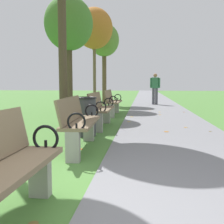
{
  "coord_description": "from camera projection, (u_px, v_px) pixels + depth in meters",
  "views": [
    {
      "loc": [
        0.58,
        -1.88,
        1.13
      ],
      "look_at": [
        -0.05,
        3.6,
        0.55
      ],
      "focal_mm": 43.76,
      "sensor_mm": 36.0,
      "label": 1
    }
  ],
  "objects": [
    {
      "name": "park_bench_3",
      "position": [
        101.0,
        109.0,
        6.99
      ],
      "size": [
        0.48,
        1.6,
        0.9
      ],
      "color": "#7A664C",
      "rests_on": "ground"
    },
    {
      "name": "park_bench_4",
      "position": [
        112.0,
        102.0,
        9.65
      ],
      "size": [
        0.48,
        1.6,
        0.9
      ],
      "color": "#7A664C",
      "rests_on": "ground"
    },
    {
      "name": "pedestrian_walking",
      "position": [
        155.0,
        87.0,
        14.25
      ],
      "size": [
        0.52,
        0.28,
        1.62
      ],
      "color": "#4C4C56",
      "rests_on": "paved_walkway"
    },
    {
      "name": "park_bench_2",
      "position": [
        79.0,
        122.0,
        4.62
      ],
      "size": [
        0.54,
        1.62,
        0.9
      ],
      "color": "#7A664C",
      "rests_on": "ground"
    },
    {
      "name": "tree_4",
      "position": [
        94.0,
        29.0,
        12.31
      ],
      "size": [
        1.67,
        1.67,
        4.52
      ],
      "color": "brown",
      "rests_on": "ground"
    },
    {
      "name": "paved_walkway",
      "position": [
        152.0,
        99.0,
        19.69
      ],
      "size": [
        2.45,
        44.0,
        0.02
      ],
      "primitive_type": "cube",
      "color": "slate",
      "rests_on": "ground"
    },
    {
      "name": "trash_bin",
      "position": [
        86.0,
        116.0,
        5.88
      ],
      "size": [
        0.48,
        0.48,
        0.84
      ],
      "color": "#38383D",
      "rests_on": "ground"
    },
    {
      "name": "tree_3",
      "position": [
        69.0,
        25.0,
        9.63
      ],
      "size": [
        1.71,
        1.71,
        4.17
      ],
      "color": "#4C3D2D",
      "rests_on": "ground"
    },
    {
      "name": "scattered_leaves",
      "position": [
        104.0,
        140.0,
        5.41
      ],
      "size": [
        4.58,
        11.57,
        0.02
      ],
      "color": "brown",
      "rests_on": "ground"
    },
    {
      "name": "tree_5",
      "position": [
        104.0,
        41.0,
        14.17
      ],
      "size": [
        1.55,
        1.55,
        4.22
      ],
      "color": "brown",
      "rests_on": "ground"
    }
  ]
}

